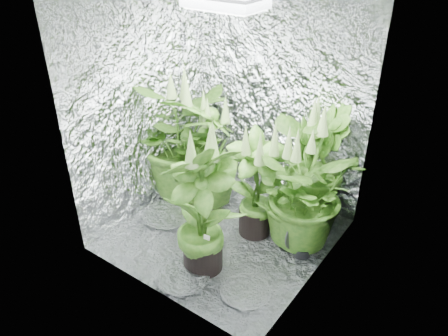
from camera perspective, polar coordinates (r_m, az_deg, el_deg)
name	(u,v)px	position (r m, az deg, el deg)	size (l,w,h in m)	color
ground	(225,233)	(3.66, 0.12, -8.55)	(1.60, 1.60, 0.00)	white
walls	(225,123)	(3.14, 0.14, 5.88)	(1.62, 1.62, 2.00)	white
grow_lamp	(225,1)	(2.90, 0.16, 20.93)	(0.50, 0.30, 0.22)	gray
plant_a	(185,139)	(3.88, -5.17, 3.80)	(1.18, 1.18, 1.22)	black
plant_b	(256,187)	(3.44, 4.22, -2.43)	(0.66, 0.66, 0.97)	black
plant_c	(316,166)	(3.64, 11.91, 0.29)	(0.69, 0.69, 1.13)	black
plant_d	(210,156)	(3.81, -1.85, 1.57)	(0.72, 0.72, 1.03)	black
plant_e	(300,193)	(3.34, 9.86, -3.19)	(0.92, 0.92, 1.01)	black
plant_f	(201,208)	(3.04, -2.97, -5.20)	(0.76, 0.76, 1.16)	black
circulation_fan	(300,238)	(3.44, 9.92, -9.06)	(0.16, 0.29, 0.34)	black
plant_label	(206,240)	(3.13, -2.30, -9.39)	(0.05, 0.01, 0.08)	white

